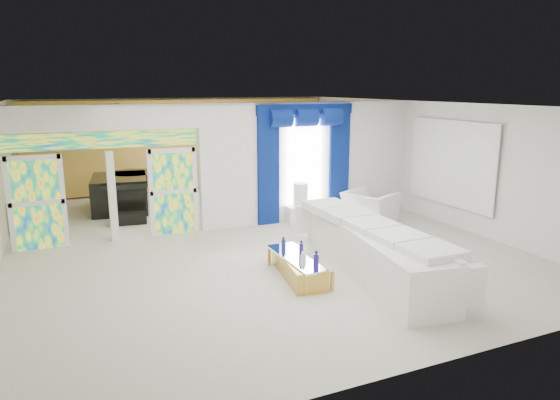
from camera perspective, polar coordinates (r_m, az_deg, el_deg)
name	(u,v)px	position (r m, az deg, el deg)	size (l,w,h in m)	color
floor	(247,237)	(11.53, -3.79, -4.26)	(12.00, 12.00, 0.00)	#B7AF9E
dividing_wall	(311,161)	(12.94, 3.57, 4.45)	(5.70, 0.18, 3.00)	white
dividing_header	(102,118)	(11.42, -19.52, 8.81)	(4.30, 0.18, 0.55)	white
stained_panel_left	(37,203)	(11.62, -25.88, -0.30)	(0.95, 0.04, 2.00)	#994C3F
stained_panel_right	(173,192)	(11.84, -12.03, 0.94)	(0.95, 0.04, 2.00)	#994C3F
stained_transom	(104,140)	(11.45, -19.34, 6.45)	(4.00, 0.05, 0.35)	#994C3F
window_pane	(304,164)	(12.75, 2.78, 4.10)	(1.00, 0.02, 2.30)	white
blue_drape_left	(268,169)	(12.32, -1.34, 3.57)	(0.55, 0.10, 2.80)	#031049
blue_drape_right	(339,164)	(13.20, 6.73, 4.11)	(0.55, 0.10, 2.80)	#031049
blue_pelmet	(305,109)	(12.58, 2.91, 10.26)	(2.60, 0.12, 0.25)	#031049
wall_mirror	(451,163)	(12.90, 18.88, 3.98)	(0.04, 2.70, 1.90)	white
gold_curtains	(184,145)	(16.79, -10.85, 6.18)	(9.70, 0.12, 2.90)	gold
white_sofa	(371,250)	(9.46, 10.34, -5.58)	(0.96, 4.48, 0.85)	white
coffee_table	(299,267)	(9.14, 2.12, -7.64)	(0.56, 1.68, 0.37)	#B79539
console_table	(311,213)	(12.82, 3.53, -1.49)	(1.30, 0.41, 0.43)	white
table_lamp	(301,195)	(12.57, 2.35, 0.61)	(0.36, 0.36, 0.58)	white
armchair	(370,207)	(12.91, 10.18, -0.80)	(1.18, 1.03, 0.77)	white
grand_piano	(120,193)	(14.60, -17.71, 0.73)	(1.43, 1.88, 0.95)	black
piano_bench	(129,218)	(13.13, -16.82, -2.00)	(0.88, 0.34, 0.29)	black
tv_console	(28,214)	(13.37, -26.71, -1.40)	(0.57, 0.52, 0.82)	tan
chandelier	(117,115)	(13.86, -18.04, 9.19)	(0.60, 0.60, 0.60)	gold
decanters	(303,254)	(8.98, 2.59, -6.11)	(0.19, 1.24, 0.24)	navy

